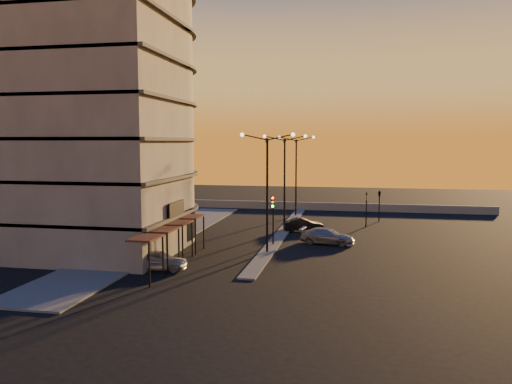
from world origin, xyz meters
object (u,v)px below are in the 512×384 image
at_px(car_wagon, 327,236).
at_px(streetlamp_mid, 285,175).
at_px(car_hatchback, 158,260).
at_px(car_sedan, 303,225).
at_px(traffic_light_main, 273,212).

bearing_deg(car_wagon, streetlamp_mid, 49.06).
bearing_deg(car_hatchback, car_sedan, -31.33).
xyz_separation_m(car_hatchback, car_wagon, (11.00, 11.12, -0.01)).
relative_size(streetlamp_mid, traffic_light_main, 2.24).
bearing_deg(streetlamp_mid, traffic_light_main, -90.00).
height_order(traffic_light_main, car_wagon, traffic_light_main).
distance_m(traffic_light_main, car_wagon, 5.27).
height_order(traffic_light_main, car_hatchback, traffic_light_main).
bearing_deg(car_sedan, streetlamp_mid, 86.04).
bearing_deg(traffic_light_main, car_hatchback, -124.41).
xyz_separation_m(streetlamp_mid, car_wagon, (4.50, -5.50, -4.92)).
xyz_separation_m(traffic_light_main, car_hatchback, (-6.50, -9.49, -2.20)).
relative_size(traffic_light_main, car_hatchback, 1.05).
bearing_deg(traffic_light_main, car_sedan, 75.90).
bearing_deg(car_hatchback, car_wagon, -49.70).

